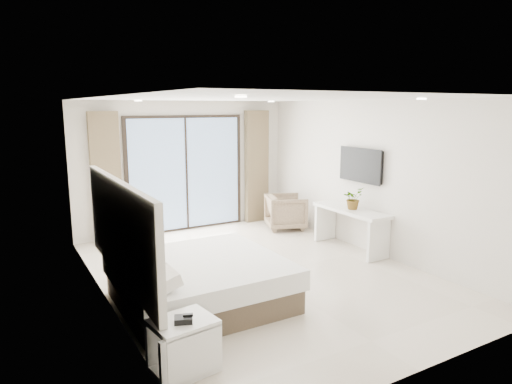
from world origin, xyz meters
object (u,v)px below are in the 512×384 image
at_px(nightstand, 184,346).
at_px(console_desk, 350,220).
at_px(bed, 199,281).
at_px(armchair, 286,210).

height_order(nightstand, console_desk, console_desk).
relative_size(bed, console_desk, 1.32).
distance_m(console_desk, armchair, 1.83).
relative_size(console_desk, armchair, 1.98).
distance_m(bed, console_desk, 3.40).
bearing_deg(console_desk, armchair, 95.98).
relative_size(bed, armchair, 2.61).
relative_size(nightstand, armchair, 0.81).
height_order(bed, armchair, armchair).
xyz_separation_m(console_desk, armchair, (-0.19, 1.81, -0.16)).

